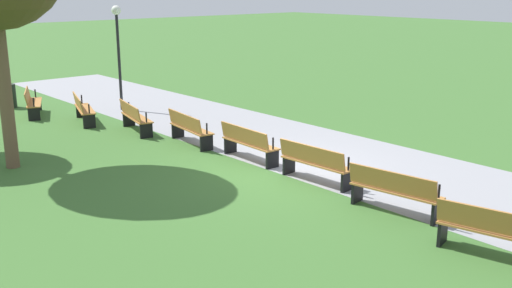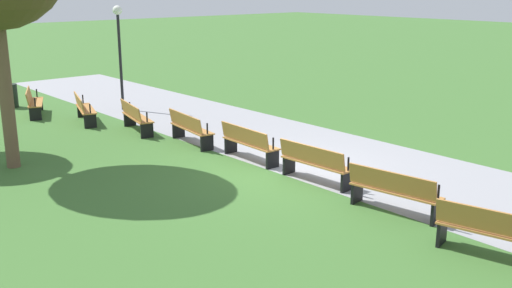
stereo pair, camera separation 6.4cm
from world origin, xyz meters
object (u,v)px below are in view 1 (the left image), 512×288
at_px(bench_7, 495,231).
at_px(lamp_post, 118,37).
at_px(bench_1, 83,108).
at_px(bench_5, 315,162).
at_px(bench_4, 248,142).
at_px(bench_6, 394,190).
at_px(bench_0, 32,102).
at_px(bench_3, 189,128).
at_px(bench_2, 135,117).
at_px(trash_bin, 9,96).

relative_size(bench_7, lamp_post, 0.52).
bearing_deg(bench_1, bench_5, 25.76).
relative_size(bench_4, bench_7, 0.98).
distance_m(bench_5, bench_7, 4.57).
relative_size(bench_6, lamp_post, 0.52).
bearing_deg(bench_0, bench_3, 38.62).
xyz_separation_m(bench_2, bench_6, (9.10, 0.41, 0.00)).
xyz_separation_m(lamp_post, trash_bin, (-3.01, -2.87, -2.13)).
xyz_separation_m(bench_4, bench_5, (2.29, 0.00, 0.00)).
relative_size(bench_4, bench_6, 0.99).
xyz_separation_m(bench_6, lamp_post, (-12.36, 0.94, 2.08)).
relative_size(bench_2, bench_4, 1.02).
bearing_deg(bench_7, bench_3, 164.53).
distance_m(bench_7, trash_bin, 17.68).
distance_m(bench_6, bench_7, 2.29).
bearing_deg(bench_7, lamp_post, 161.83).
relative_size(bench_2, bench_7, 1.00).
distance_m(bench_1, bench_4, 6.85).
height_order(bench_3, trash_bin, bench_3).
xyz_separation_m(bench_0, bench_7, (15.70, 1.41, 0.00)).
xyz_separation_m(bench_1, bench_4, (6.74, 1.22, 0.00)).
bearing_deg(bench_2, lamp_post, 170.39).
bearing_deg(bench_6, bench_2, 174.83).
xyz_separation_m(bench_1, bench_2, (2.21, 0.61, 0.00)).
height_order(bench_3, bench_7, same).
bearing_deg(trash_bin, bench_4, 11.17).
xyz_separation_m(bench_3, bench_6, (6.85, 0.00, 0.00)).
xyz_separation_m(bench_3, trash_bin, (-8.52, -1.93, -0.05)).
xyz_separation_m(bench_0, bench_1, (2.14, 0.80, 0.00)).
height_order(bench_6, trash_bin, bench_6).
relative_size(lamp_post, trash_bin, 4.29).
relative_size(bench_2, trash_bin, 2.24).
relative_size(bench_2, bench_5, 1.02).
xyz_separation_m(bench_0, lamp_post, (1.10, 2.76, 2.08)).
distance_m(bench_2, bench_4, 4.57).
relative_size(bench_0, bench_5, 1.01).
relative_size(bench_2, lamp_post, 0.52).
bearing_deg(bench_5, bench_1, -174.88).
distance_m(bench_7, lamp_post, 14.82).
height_order(bench_4, bench_7, same).
xyz_separation_m(bench_5, bench_6, (2.28, -0.20, 0.00)).
relative_size(bench_4, lamp_post, 0.51).
relative_size(bench_0, lamp_post, 0.52).
relative_size(bench_5, trash_bin, 2.19).
bearing_deg(bench_4, bench_0, -164.59).
relative_size(bench_0, bench_4, 1.01).
relative_size(bench_1, trash_bin, 2.24).
xyz_separation_m(bench_1, lamp_post, (-1.05, 1.96, 2.08)).
relative_size(bench_6, trash_bin, 2.23).
relative_size(bench_1, bench_3, 1.00).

